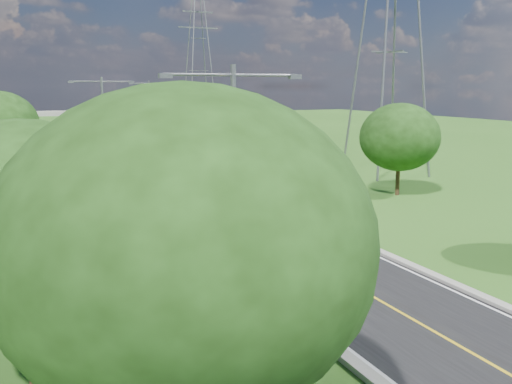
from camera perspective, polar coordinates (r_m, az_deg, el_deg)
ground at (r=71.11m, az=-11.85°, el=2.90°), size 260.00×260.00×0.00m
road at (r=76.95m, az=-12.77°, el=3.45°), size 8.00×150.00×0.06m
curb_left at (r=76.27m, az=-15.91°, el=3.31°), size 0.50×150.00×0.22m
curb_right at (r=77.84m, az=-9.70°, el=3.70°), size 0.50×150.00×0.22m
speed_limit_sign at (r=51.47m, az=-1.13°, el=2.08°), size 0.55×0.09×2.40m
overpass at (r=149.90m, az=-18.26°, el=7.43°), size 30.00×3.00×3.20m
streetlight_near_left at (r=22.85m, az=-2.22°, el=2.42°), size 5.90×0.25×10.00m
streetlight_mid_left at (r=54.79m, az=-15.00°, el=6.81°), size 5.90×0.25×10.00m
streetlight_far_right at (r=89.45m, az=-10.60°, el=8.29°), size 5.90×0.25×10.00m
power_tower_near at (r=61.19m, az=13.27°, el=14.80°), size 9.00×6.40×28.00m
power_tower_far at (r=130.52m, az=-5.74°, el=12.61°), size 9.00×6.40×28.00m
tree_la at (r=17.51m, az=-22.24°, el=-3.14°), size 7.14×7.14×8.30m
tree_le at (r=107.18m, az=-23.88°, el=7.06°), size 5.88×5.88×6.84m
tree_lf at (r=11.99m, az=-7.07°, el=-5.43°), size 7.98×7.98×9.28m
tree_rb at (r=49.58m, az=14.17°, el=5.34°), size 6.72×6.72×7.82m
tree_rc at (r=67.88m, az=2.01°, el=6.44°), size 5.88×5.88×6.84m
tree_rd at (r=90.71m, az=-3.44°, el=8.05°), size 7.14×7.14×8.30m
tree_re at (r=112.91m, az=-8.89°, el=7.80°), size 5.46×5.46×6.35m
tree_rf at (r=133.11m, az=-9.65°, el=8.44°), size 6.30×6.30×7.33m
bus_outbound at (r=39.96m, az=0.79°, el=-0.48°), size 3.11×10.72×2.95m
bus_inbound at (r=57.38m, az=-10.02°, el=2.59°), size 2.59×9.70×2.68m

